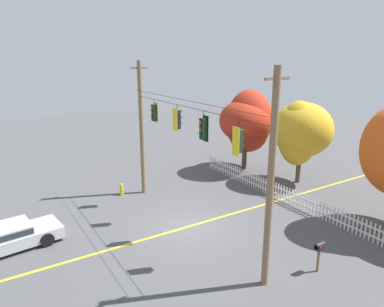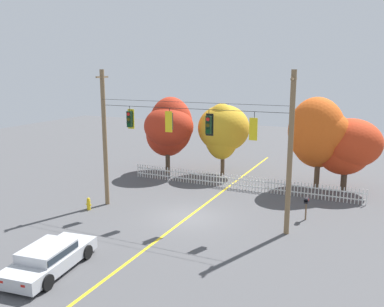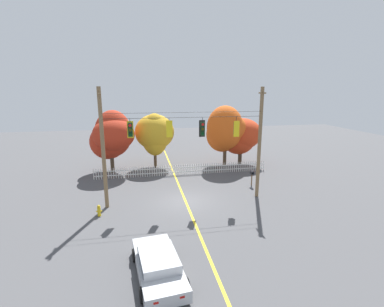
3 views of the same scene
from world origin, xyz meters
name	(u,v)px [view 1 (image 1 of 3)]	position (x,y,z in m)	size (l,w,h in m)	color
ground	(189,226)	(0.00, 0.00, 0.00)	(80.00, 80.00, 0.00)	#4C4C4F
lane_centerline_stripe	(189,226)	(0.00, 0.00, 0.00)	(0.16, 36.00, 0.01)	gold
signal_support_span	(189,148)	(0.00, 0.00, 4.28)	(11.59, 1.10, 8.38)	brown
traffic_signal_northbound_secondary	(154,113)	(-3.79, 0.01, 5.51)	(0.43, 0.38, 1.35)	black
traffic_signal_westbound_side	(177,120)	(-1.13, -0.01, 5.51)	(0.43, 0.38, 1.35)	black
traffic_signal_northbound_primary	(203,129)	(1.25, 0.01, 5.45)	(0.43, 0.38, 1.43)	black
traffic_signal_eastbound_side	(238,141)	(3.76, -0.01, 5.39)	(0.43, 0.38, 1.47)	black
white_picket_fence	(291,197)	(0.85, 6.60, 0.51)	(16.85, 0.06, 1.02)	white
autumn_maple_near_fence	(247,123)	(-5.89, 8.81, 3.68)	(4.49, 4.22, 6.23)	#473828
autumn_maple_mid	(301,131)	(-1.64, 9.93, 3.71)	(4.11, 3.98, 5.78)	brown
parked_car	(8,237)	(-2.58, -8.24, 0.61)	(2.39, 4.71, 1.15)	#B7BABF
fire_hydrant	(122,189)	(-6.02, -1.39, 0.38)	(0.38, 0.22, 0.78)	gold
roadside_mailbox	(320,248)	(6.23, 2.43, 1.08)	(0.25, 0.44, 1.33)	brown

